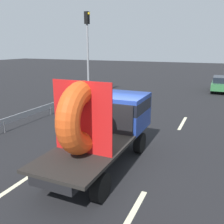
% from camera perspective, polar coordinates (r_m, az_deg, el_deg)
% --- Properties ---
extents(ground_plane, '(120.00, 120.00, 0.00)m').
position_cam_1_polar(ground_plane, '(9.40, 0.09, -10.94)').
color(ground_plane, black).
extents(flatbed_truck, '(2.02, 5.52, 3.19)m').
position_cam_1_polar(flatbed_truck, '(8.75, -1.05, -1.93)').
color(flatbed_truck, black).
rests_on(flatbed_truck, ground_plane).
extents(distant_sedan, '(1.85, 4.31, 1.41)m').
position_cam_1_polar(distant_sedan, '(25.20, 24.22, 6.03)').
color(distant_sedan, black).
rests_on(distant_sedan, ground_plane).
extents(traffic_light, '(0.42, 0.36, 6.68)m').
position_cam_1_polar(traffic_light, '(20.26, -5.68, 15.42)').
color(traffic_light, gray).
rests_on(traffic_light, ground_plane).
extents(guardrail, '(0.10, 14.42, 0.71)m').
position_cam_1_polar(guardrail, '(14.31, -18.57, -0.30)').
color(guardrail, gray).
rests_on(guardrail, ground_plane).
extents(lane_dash_left_near, '(0.16, 2.58, 0.01)m').
position_cam_1_polar(lane_dash_left_near, '(8.56, -19.78, -14.63)').
color(lane_dash_left_near, beige).
rests_on(lane_dash_left_near, ground_plane).
extents(lane_dash_left_far, '(0.16, 3.00, 0.01)m').
position_cam_1_polar(lane_dash_left_far, '(14.89, 1.78, -1.02)').
color(lane_dash_left_far, beige).
rests_on(lane_dash_left_far, ground_plane).
extents(lane_dash_right_near, '(0.16, 2.08, 0.01)m').
position_cam_1_polar(lane_dash_right_near, '(6.79, 4.81, -22.29)').
color(lane_dash_right_near, beige).
rests_on(lane_dash_right_near, ground_plane).
extents(lane_dash_right_far, '(0.16, 2.51, 0.01)m').
position_cam_1_polar(lane_dash_right_far, '(14.15, 16.03, -2.48)').
color(lane_dash_right_far, beige).
rests_on(lane_dash_right_far, ground_plane).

